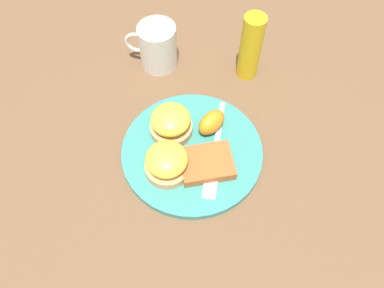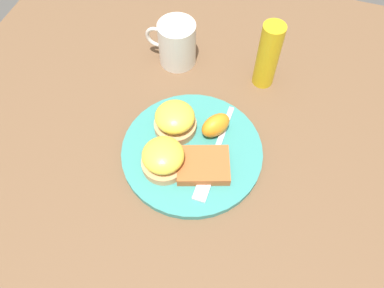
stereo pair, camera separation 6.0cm
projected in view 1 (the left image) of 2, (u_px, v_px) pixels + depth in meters
name	position (u px, v px, depth m)	size (l,w,h in m)	color
ground_plane	(192.00, 153.00, 0.71)	(1.10, 1.10, 0.00)	brown
plate	(192.00, 152.00, 0.70)	(0.26, 0.26, 0.01)	teal
sandwich_benedict_left	(171.00, 123.00, 0.69)	(0.08, 0.08, 0.06)	tan
sandwich_benedict_right	(167.00, 162.00, 0.65)	(0.08, 0.08, 0.06)	tan
hashbrown_patty	(207.00, 163.00, 0.67)	(0.09, 0.07, 0.02)	#AF5A2B
orange_wedge	(212.00, 122.00, 0.70)	(0.06, 0.04, 0.04)	orange
fork	(215.00, 154.00, 0.69)	(0.02, 0.21, 0.00)	silver
cup	(157.00, 46.00, 0.79)	(0.11, 0.08, 0.10)	silver
condiment_bottle	(251.00, 48.00, 0.75)	(0.04, 0.04, 0.15)	gold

